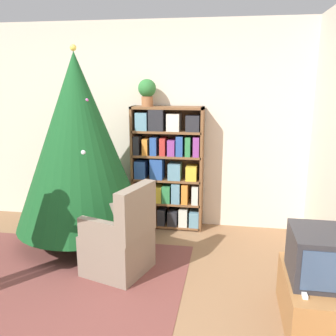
# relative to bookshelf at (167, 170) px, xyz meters

# --- Properties ---
(ground_plane) EXTENTS (14.00, 14.00, 0.00)m
(ground_plane) POSITION_rel_bookshelf_xyz_m (-0.30, -2.06, -0.77)
(ground_plane) COLOR #846042
(wall_back) EXTENTS (8.00, 0.10, 2.60)m
(wall_back) POSITION_rel_bookshelf_xyz_m (-0.30, 0.21, 0.53)
(wall_back) COLOR beige
(wall_back) RESTS_ON ground_plane
(area_rug) EXTENTS (2.59, 1.99, 0.01)m
(area_rug) POSITION_rel_bookshelf_xyz_m (-0.89, -1.56, -0.76)
(area_rug) COLOR brown
(area_rug) RESTS_ON ground_plane
(bookshelf) EXTENTS (0.90, 0.27, 1.56)m
(bookshelf) POSITION_rel_bookshelf_xyz_m (0.00, 0.00, 0.00)
(bookshelf) COLOR brown
(bookshelf) RESTS_ON ground_plane
(tv_stand) EXTENTS (0.47, 0.85, 0.40)m
(tv_stand) POSITION_rel_bookshelf_xyz_m (1.48, -1.79, -0.56)
(tv_stand) COLOR #996638
(tv_stand) RESTS_ON ground_plane
(television) EXTENTS (0.43, 0.51, 0.38)m
(television) POSITION_rel_bookshelf_xyz_m (1.48, -1.79, -0.17)
(television) COLOR #28282D
(television) RESTS_ON tv_stand
(game_remote) EXTENTS (0.04, 0.12, 0.02)m
(game_remote) POSITION_rel_bookshelf_xyz_m (1.34, -2.05, -0.35)
(game_remote) COLOR white
(game_remote) RESTS_ON tv_stand
(christmas_tree) EXTENTS (1.49, 1.49, 2.25)m
(christmas_tree) POSITION_rel_bookshelf_xyz_m (-0.91, -0.60, 0.43)
(christmas_tree) COLOR #4C3323
(christmas_tree) RESTS_ON ground_plane
(armchair) EXTENTS (0.71, 0.71, 0.92)m
(armchair) POSITION_rel_bookshelf_xyz_m (-0.25, -1.25, -0.44)
(armchair) COLOR #7A6B5B
(armchair) RESTS_ON ground_plane
(potted_plant) EXTENTS (0.22, 0.22, 0.33)m
(potted_plant) POSITION_rel_bookshelf_xyz_m (-0.25, 0.01, 0.99)
(potted_plant) COLOR #935B38
(potted_plant) RESTS_ON bookshelf
(book_pile_near_tree) EXTENTS (0.21, 0.19, 0.11)m
(book_pile_near_tree) POSITION_rel_bookshelf_xyz_m (-0.43, -0.97, -0.71)
(book_pile_near_tree) COLOR orange
(book_pile_near_tree) RESTS_ON ground_plane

